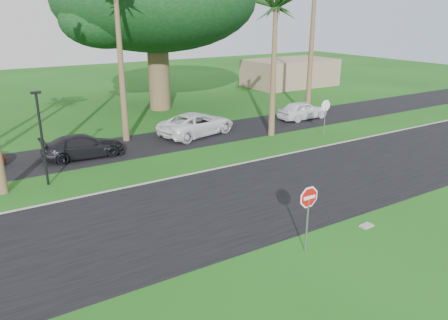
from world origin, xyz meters
TOP-DOWN VIEW (x-y plane):
  - ground at (0.00, 0.00)m, footprint 120.00×120.00m
  - road at (0.00, 2.00)m, footprint 120.00×8.00m
  - parking_strip at (0.00, 12.50)m, footprint 120.00×5.00m
  - curb at (0.00, 6.05)m, footprint 120.00×0.12m
  - stop_sign_near at (0.50, -3.00)m, footprint 1.05×0.07m
  - stop_sign_far at (12.00, 8.00)m, footprint 1.05×0.07m
  - palm_right_near at (9.00, 10.00)m, footprint 5.00×5.00m
  - canopy_tree at (6.00, 22.00)m, footprint 16.50×16.50m
  - streetlight_right at (-6.00, 8.50)m, footprint 0.45×0.25m
  - building_far at (24.00, 26.00)m, footprint 10.00×6.00m
  - car_dark at (-3.34, 11.86)m, footprint 4.75×2.10m
  - car_minivan at (4.63, 12.70)m, footprint 6.08×3.88m
  - car_pickup at (13.99, 12.46)m, footprint 4.25×1.79m
  - utility_slab at (3.87, -2.83)m, footprint 0.57×0.38m

SIDE VIEW (x-z plane):
  - ground at x=0.00m, z-range 0.00..0.00m
  - road at x=0.00m, z-range 0.00..0.02m
  - parking_strip at x=0.00m, z-range 0.00..0.02m
  - curb at x=0.00m, z-range 0.00..0.06m
  - utility_slab at x=3.87m, z-range 0.00..0.06m
  - car_dark at x=-3.34m, z-range 0.00..1.35m
  - car_pickup at x=13.99m, z-range 0.00..1.44m
  - car_minivan at x=4.63m, z-range 0.00..1.56m
  - building_far at x=24.00m, z-range 0.00..3.00m
  - stop_sign_near at x=0.50m, z-range 0.46..3.09m
  - stop_sign_far at x=12.00m, z-range 0.46..3.09m
  - streetlight_right at x=-6.00m, z-range 0.33..4.97m
  - palm_right_near at x=9.00m, z-range 3.44..12.94m
  - canopy_tree at x=6.00m, z-range 2.39..15.51m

